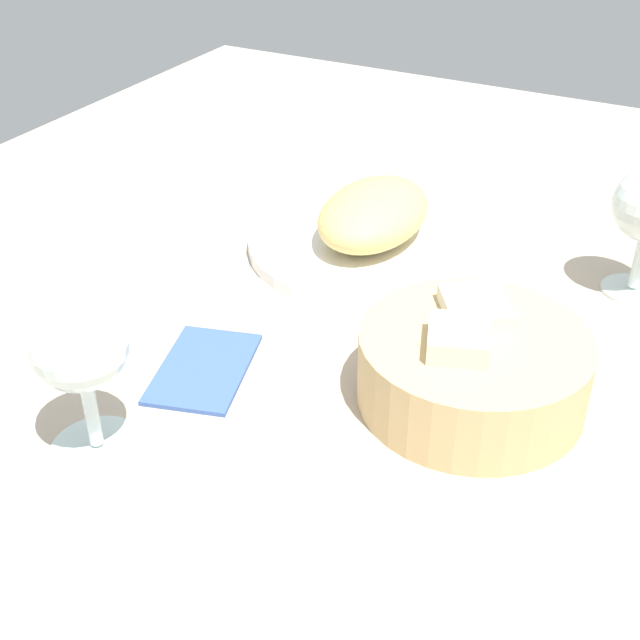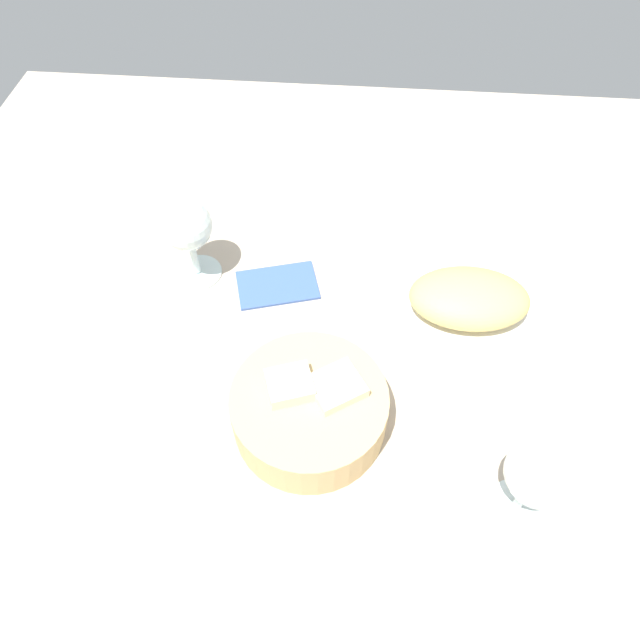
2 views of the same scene
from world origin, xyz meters
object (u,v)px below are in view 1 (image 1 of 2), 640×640
object	(u,v)px
bread_basket	(472,366)
folded_napkin	(204,366)
plate	(372,243)
wine_glass_near	(80,353)

from	to	relation	value
bread_basket	folded_napkin	distance (cm)	21.72
plate	bread_basket	distance (cm)	25.59
folded_napkin	wine_glass_near	bearing A→B (deg)	-23.03
wine_glass_near	plate	bearing A→B (deg)	172.55
plate	wine_glass_near	world-z (taller)	wine_glass_near
plate	bread_basket	xyz separation A→B (cm)	(18.90, 17.06, 2.50)
folded_napkin	bread_basket	bearing A→B (deg)	91.83
bread_basket	wine_glass_near	size ratio (longest dim) A/B	1.39
wine_glass_near	folded_napkin	bearing A→B (deg)	173.03
plate	wine_glass_near	xyz separation A→B (cm)	(37.07, -4.85, 7.84)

